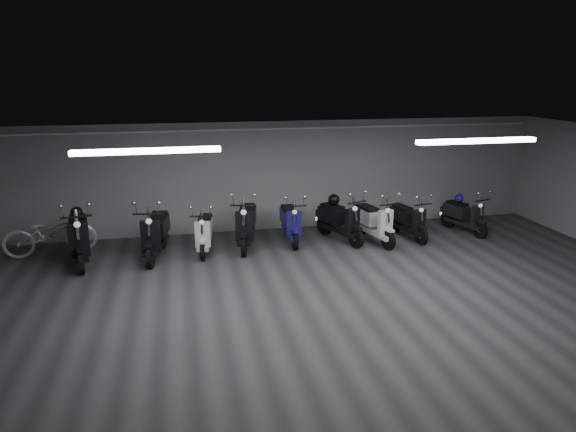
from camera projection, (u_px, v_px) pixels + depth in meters
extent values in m
cube|color=#313134|center=(336.00, 313.00, 8.81)|extent=(14.00, 10.00, 0.01)
cube|color=gray|center=(340.00, 150.00, 8.04)|extent=(14.00, 10.00, 0.01)
cube|color=gray|center=(279.00, 176.00, 13.13)|extent=(14.00, 0.01, 2.80)
cube|color=white|center=(147.00, 151.00, 8.40)|extent=(2.40, 0.18, 0.08)
cube|color=white|center=(477.00, 141.00, 9.60)|extent=(2.40, 0.18, 0.08)
cylinder|color=white|center=(280.00, 129.00, 12.72)|extent=(13.60, 0.05, 0.05)
imported|color=silver|center=(49.00, 228.00, 11.39)|extent=(2.02, 1.01, 1.25)
sphere|color=black|center=(77.00, 213.00, 11.04)|extent=(0.26, 0.26, 0.26)
sphere|color=black|center=(334.00, 200.00, 12.45)|extent=(0.28, 0.28, 0.28)
sphere|color=#1D0B80|center=(459.00, 198.00, 13.10)|extent=(0.23, 0.23, 0.23)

